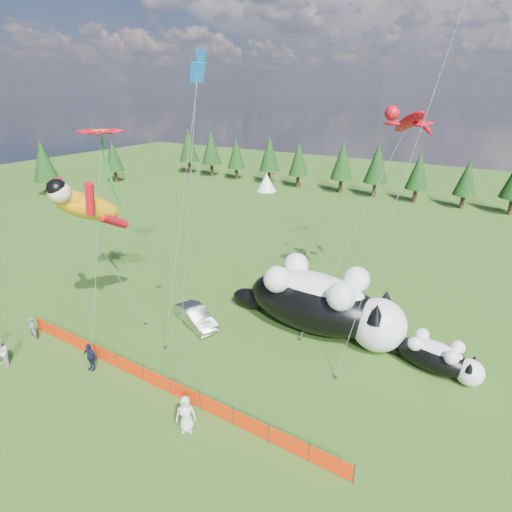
{
  "coord_description": "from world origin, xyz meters",
  "views": [
    {
      "loc": [
        13.63,
        -14.99,
        15.01
      ],
      "look_at": [
        2.03,
        4.0,
        5.75
      ],
      "focal_mm": 28.0,
      "sensor_mm": 36.0,
      "label": 1
    }
  ],
  "objects": [
    {
      "name": "ground",
      "position": [
        0.0,
        0.0,
        0.0
      ],
      "size": [
        160.0,
        160.0,
        0.0
      ],
      "primitive_type": "plane",
      "color": "#143C0A",
      "rests_on": "ground"
    },
    {
      "name": "safety_fence",
      "position": [
        0.0,
        -3.0,
        0.5
      ],
      "size": [
        22.06,
        0.06,
        1.1
      ],
      "color": "#262626",
      "rests_on": "ground"
    },
    {
      "name": "tree_line",
      "position": [
        0.0,
        45.0,
        4.0
      ],
      "size": [
        90.0,
        4.0,
        8.0
      ],
      "primitive_type": null,
      "color": "black",
      "rests_on": "ground"
    },
    {
      "name": "festival_tents",
      "position": [
        11.0,
        40.0,
        1.4
      ],
      "size": [
        50.0,
        3.2,
        2.8
      ],
      "primitive_type": null,
      "color": "white",
      "rests_on": "ground"
    },
    {
      "name": "cat_large",
      "position": [
        5.27,
        6.94,
        2.15
      ],
      "size": [
        12.54,
        4.54,
        4.53
      ],
      "rotation": [
        0.0,
        0.0,
        -0.02
      ],
      "color": "black",
      "rests_on": "ground"
    },
    {
      "name": "cat_small",
      "position": [
        12.7,
        6.45,
        0.96
      ],
      "size": [
        5.61,
        2.56,
        2.03
      ],
      "rotation": [
        0.0,
        0.0,
        -0.15
      ],
      "color": "black",
      "rests_on": "ground"
    },
    {
      "name": "car",
      "position": [
        -2.22,
        3.04,
        0.65
      ],
      "size": [
        4.18,
        2.79,
        1.3
      ],
      "primitive_type": "imported",
      "rotation": [
        0.0,
        0.0,
        1.18
      ],
      "color": "#BABBBF",
      "rests_on": "ground"
    },
    {
      "name": "spectator_a",
      "position": [
        -9.99,
        -3.86,
        0.83
      ],
      "size": [
        0.62,
        0.42,
        1.66
      ],
      "primitive_type": "imported",
      "rotation": [
        0.0,
        0.0,
        -0.04
      ],
      "color": "slate",
      "rests_on": "ground"
    },
    {
      "name": "spectator_b",
      "position": [
        -8.94,
        -6.36,
        0.92
      ],
      "size": [
        0.91,
        0.55,
        1.85
      ],
      "primitive_type": "imported",
      "rotation": [
        0.0,
        0.0,
        -0.03
      ],
      "color": "silver",
      "rests_on": "ground"
    },
    {
      "name": "spectator_c",
      "position": [
        -4.36,
        -3.83,
        0.88
      ],
      "size": [
        1.06,
        0.59,
        1.75
      ],
      "primitive_type": "imported",
      "rotation": [
        0.0,
        0.0,
        0.07
      ],
      "color": "#151A39",
      "rests_on": "ground"
    },
    {
      "name": "spectator_e",
      "position": [
        3.29,
        -4.39,
        0.97
      ],
      "size": [
        1.13,
        1.04,
        1.94
      ],
      "primitive_type": "imported",
      "rotation": [
        0.0,
        0.0,
        0.59
      ],
      "color": "silver",
      "rests_on": "ground"
    },
    {
      "name": "superhero_kite",
      "position": [
        -7.26,
        -0.31,
        8.5
      ],
      "size": [
        4.94,
        5.35,
        10.95
      ],
      "color": "orange",
      "rests_on": "ground"
    },
    {
      "name": "gecko_kite",
      "position": [
        8.2,
        11.96,
        13.21
      ],
      "size": [
        6.3,
        10.06,
        15.24
      ],
      "color": "red",
      "rests_on": "ground"
    },
    {
      "name": "flower_kite",
      "position": [
        -7.83,
        1.82,
        12.51
      ],
      "size": [
        3.64,
        6.15,
        13.37
      ],
      "color": "red",
      "rests_on": "ground"
    },
    {
      "name": "diamond_kite_a",
      "position": [
        -3.28,
        5.98,
        16.1
      ],
      "size": [
        1.72,
        6.87,
        18.16
      ],
      "color": "#0B5EB2",
      "rests_on": "ground"
    },
    {
      "name": "diamond_kite_b",
      "position": [
        10.42,
        9.8,
        18.62
      ],
      "size": [
        2.95,
        8.06,
        21.22
      ],
      "color": "#0C9983",
      "rests_on": "ground"
    },
    {
      "name": "diamond_kite_c",
      "position": [
        2.98,
        -2.02,
        14.93
      ],
      "size": [
        2.36,
        1.25,
        16.4
      ],
      "color": "#0B5EB2",
      "rests_on": "ground"
    }
  ]
}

